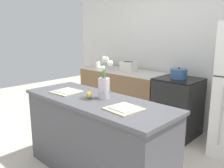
% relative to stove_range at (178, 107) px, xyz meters
% --- Properties ---
extents(back_wall, '(5.20, 0.08, 2.70)m').
position_rel_stove_range_xyz_m(back_wall, '(-0.10, 0.40, 0.90)').
color(back_wall, silver).
rests_on(back_wall, ground_plane).
extents(kitchen_island, '(1.80, 0.66, 0.89)m').
position_rel_stove_range_xyz_m(kitchen_island, '(-0.10, -1.60, -0.00)').
color(kitchen_island, '#4C4C51').
rests_on(kitchen_island, ground_plane).
extents(back_counter, '(1.68, 0.60, 0.90)m').
position_rel_stove_range_xyz_m(back_counter, '(-1.16, 0.00, 0.00)').
color(back_counter, brown).
rests_on(back_counter, ground_plane).
extents(stove_range, '(0.60, 0.61, 0.90)m').
position_rel_stove_range_xyz_m(stove_range, '(0.00, 0.00, 0.00)').
color(stove_range, black).
rests_on(stove_range, ground_plane).
extents(flower_vase, '(0.20, 0.15, 0.44)m').
position_rel_stove_range_xyz_m(flower_vase, '(-0.05, -1.52, 0.61)').
color(flower_vase, silver).
rests_on(flower_vase, kitchen_island).
extents(pear_figurine, '(0.06, 0.06, 0.11)m').
position_rel_stove_range_xyz_m(pear_figurine, '(-0.15, -1.64, 0.49)').
color(pear_figurine, '#E5CC4C').
rests_on(pear_figurine, kitchen_island).
extents(plate_setting_left, '(0.31, 0.31, 0.02)m').
position_rel_stove_range_xyz_m(plate_setting_left, '(-0.55, -1.65, 0.45)').
color(plate_setting_left, beige).
rests_on(plate_setting_left, kitchen_island).
extents(plate_setting_right, '(0.31, 0.31, 0.02)m').
position_rel_stove_range_xyz_m(plate_setting_right, '(0.35, -1.65, 0.45)').
color(plate_setting_right, beige).
rests_on(plate_setting_right, kitchen_island).
extents(toaster, '(0.28, 0.18, 0.17)m').
position_rel_stove_range_xyz_m(toaster, '(-0.96, -0.05, 0.53)').
color(toaster, silver).
rests_on(toaster, back_counter).
extents(cooking_pot, '(0.26, 0.26, 0.17)m').
position_rel_stove_range_xyz_m(cooking_pot, '(-0.01, -0.00, 0.52)').
color(cooking_pot, '#386093').
rests_on(cooking_pot, stove_range).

